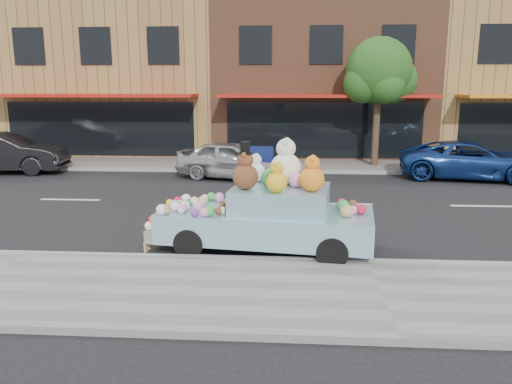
# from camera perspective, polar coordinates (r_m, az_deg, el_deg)

# --- Properties ---
(ground) EXTENTS (120.00, 120.00, 0.00)m
(ground) POSITION_cam_1_polar(r_m,az_deg,el_deg) (14.55, 9.65, -1.36)
(ground) COLOR black
(ground) RESTS_ON ground
(near_sidewalk) EXTENTS (60.00, 3.00, 0.12)m
(near_sidewalk) POSITION_cam_1_polar(r_m,az_deg,el_deg) (8.40, 14.08, -11.40)
(near_sidewalk) COLOR gray
(near_sidewalk) RESTS_ON ground
(far_sidewalk) EXTENTS (60.00, 3.00, 0.12)m
(far_sidewalk) POSITION_cam_1_polar(r_m,az_deg,el_deg) (20.89, 7.91, 2.98)
(far_sidewalk) COLOR gray
(far_sidewalk) RESTS_ON ground
(near_kerb) EXTENTS (60.00, 0.12, 0.13)m
(near_kerb) POSITION_cam_1_polar(r_m,az_deg,el_deg) (9.77, 12.55, -7.87)
(near_kerb) COLOR gray
(near_kerb) RESTS_ON ground
(far_kerb) EXTENTS (60.00, 0.12, 0.13)m
(far_kerb) POSITION_cam_1_polar(r_m,az_deg,el_deg) (19.42, 8.22, 2.29)
(far_kerb) COLOR gray
(far_kerb) RESTS_ON ground
(storefront_left) EXTENTS (10.00, 9.80, 7.30)m
(storefront_left) POSITION_cam_1_polar(r_m,az_deg,el_deg) (27.40, -14.58, 12.41)
(storefront_left) COLOR olive
(storefront_left) RESTS_ON ground
(storefront_mid) EXTENTS (10.00, 9.80, 7.30)m
(storefront_mid) POSITION_cam_1_polar(r_m,az_deg,el_deg) (26.09, 7.31, 12.72)
(storefront_mid) COLOR brown
(storefront_mid) RESTS_ON ground
(street_tree) EXTENTS (3.00, 2.70, 5.22)m
(street_tree) POSITION_cam_1_polar(r_m,az_deg,el_deg) (20.93, 13.89, 12.75)
(street_tree) COLOR #38281C
(street_tree) RESTS_ON ground
(car_silver) EXTENTS (4.36, 2.63, 1.39)m
(car_silver) POSITION_cam_1_polar(r_m,az_deg,el_deg) (18.07, -2.66, 3.68)
(car_silver) COLOR #A6A6AB
(car_silver) RESTS_ON ground
(car_blue) EXTENTS (5.21, 3.06, 1.36)m
(car_blue) POSITION_cam_1_polar(r_m,az_deg,el_deg) (19.65, 23.22, 3.36)
(car_blue) COLOR navy
(car_blue) RESTS_ON ground
(car_dark) EXTENTS (4.84, 2.18, 1.54)m
(car_dark) POSITION_cam_1_polar(r_m,az_deg,el_deg) (21.59, -26.97, 3.97)
(car_dark) COLOR black
(car_dark) RESTS_ON ground
(art_car) EXTENTS (4.67, 2.29, 2.30)m
(art_car) POSITION_cam_1_polar(r_m,az_deg,el_deg) (10.21, 1.30, -2.33)
(art_car) COLOR black
(art_car) RESTS_ON ground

